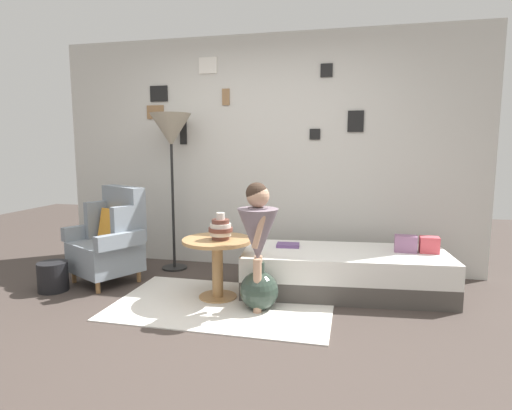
{
  "coord_description": "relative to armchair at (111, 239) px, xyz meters",
  "views": [
    {
      "loc": [
        1.01,
        -2.76,
        1.38
      ],
      "look_at": [
        0.15,
        0.95,
        0.85
      ],
      "focal_mm": 29.58,
      "sensor_mm": 36.0,
      "label": 1
    }
  ],
  "objects": [
    {
      "name": "book_on_daybed",
      "position": [
        1.79,
        0.25,
        -0.02
      ],
      "size": [
        0.23,
        0.18,
        0.03
      ],
      "primitive_type": "cube",
      "rotation": [
        0.0,
        0.0,
        0.09
      ],
      "color": "#684984",
      "rests_on": "daybed"
    },
    {
      "name": "demijohn_near",
      "position": [
        1.65,
        -0.42,
        -0.27
      ],
      "size": [
        0.33,
        0.33,
        0.42
      ],
      "color": "#2D3D33",
      "rests_on": "ground"
    },
    {
      "name": "floor_lamp",
      "position": [
        0.44,
        0.55,
        1.07
      ],
      "size": [
        0.45,
        0.45,
        1.74
      ],
      "color": "black",
      "rests_on": "ground"
    },
    {
      "name": "daybed",
      "position": [
        2.35,
        0.19,
        -0.24
      ],
      "size": [
        1.97,
        0.98,
        0.4
      ],
      "color": "#4C4742",
      "rests_on": "ground"
    },
    {
      "name": "magazine_basket",
      "position": [
        -0.39,
        -0.41,
        -0.3
      ],
      "size": [
        0.28,
        0.28,
        0.28
      ],
      "primitive_type": "cylinder",
      "color": "black",
      "rests_on": "ground"
    },
    {
      "name": "ground_plane",
      "position": [
        1.39,
        -1.02,
        -0.44
      ],
      "size": [
        12.0,
        12.0,
        0.0
      ],
      "primitive_type": "plane",
      "color": "#423833"
    },
    {
      "name": "side_table",
      "position": [
        1.22,
        -0.24,
        -0.03
      ],
      "size": [
        0.63,
        0.63,
        0.55
      ],
      "color": "tan",
      "rests_on": "ground"
    },
    {
      "name": "pillow_head",
      "position": [
        3.11,
        0.31,
        0.04
      ],
      "size": [
        0.17,
        0.12,
        0.15
      ],
      "primitive_type": "cube",
      "rotation": [
        0.0,
        0.0,
        -0.01
      ],
      "color": "#D64C56",
      "rests_on": "daybed"
    },
    {
      "name": "armchair",
      "position": [
        0.0,
        0.0,
        0.0
      ],
      "size": [
        0.9,
        0.82,
        0.97
      ],
      "color": "#9E7042",
      "rests_on": "ground"
    },
    {
      "name": "pillow_mid",
      "position": [
        2.9,
        0.29,
        0.04
      ],
      "size": [
        0.21,
        0.13,
        0.16
      ],
      "primitive_type": "cube",
      "rotation": [
        0.0,
        0.0,
        -0.05
      ],
      "color": "gray",
      "rests_on": "daybed"
    },
    {
      "name": "person_child",
      "position": [
        1.65,
        -0.46,
        0.26
      ],
      "size": [
        0.34,
        0.34,
        1.09
      ],
      "color": "tan",
      "rests_on": "ground"
    },
    {
      "name": "gallery_wall",
      "position": [
        1.39,
        0.93,
        0.86
      ],
      "size": [
        4.8,
        0.12,
        2.6
      ],
      "color": "beige",
      "rests_on": "ground"
    },
    {
      "name": "vase_striped",
      "position": [
        1.26,
        -0.25,
        0.21
      ],
      "size": [
        0.22,
        0.22,
        0.24
      ],
      "color": "brown",
      "rests_on": "side_table"
    },
    {
      "name": "rug",
      "position": [
        1.32,
        -0.39,
        -0.43
      ],
      "size": [
        1.9,
        1.17,
        0.01
      ],
      "primitive_type": "cube",
      "color": "silver",
      "rests_on": "ground"
    }
  ]
}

